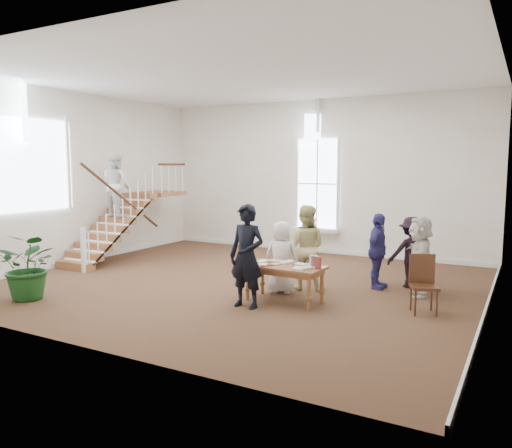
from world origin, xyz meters
The scene contains 12 objects.
ground centered at (0.00, 0.00, 0.00)m, with size 10.00×10.00×0.00m, color #44271B.
room_shell centered at (0.00, 4.39, 0.40)m, with size 10.49×10.00×10.00m.
staircase centered at (-4.34, 0.75, 1.62)m, with size 1.10×4.10×2.92m.
library_table centered at (1.52, -0.94, 0.63)m, with size 1.55×0.83×0.76m.
police_officer centered at (1.07, -1.59, 0.95)m, with size 0.69×0.46×1.90m, color black.
elderly_woman centered at (1.17, -0.34, 0.74)m, with size 0.72×0.47×1.48m, color silver.
person_yellow centered at (1.47, 0.16, 0.89)m, with size 0.86×0.67×1.78m, color #D2CB83.
woman_cluster_a centered at (2.79, 0.95, 0.80)m, with size 0.94×0.39×1.60m, color navy.
woman_cluster_b centered at (3.39, 1.40, 0.76)m, with size 0.98×0.56×1.52m, color black.
woman_cluster_c centered at (3.69, 0.75, 0.80)m, with size 1.49×0.47×1.60m, color beige.
floor_plant centered at (-2.88, -3.17, 0.66)m, with size 1.18×1.02×1.31m, color #133E15.
side_chair centered at (3.96, -0.36, 0.58)m, with size 0.59×0.59×1.03m.
Camera 1 is at (5.55, -9.35, 2.61)m, focal length 35.00 mm.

